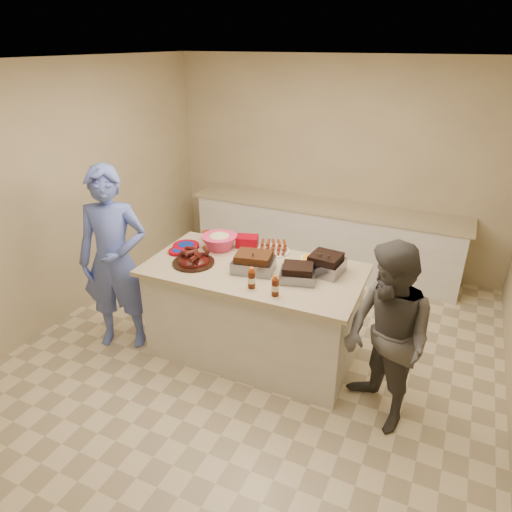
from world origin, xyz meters
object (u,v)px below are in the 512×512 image
at_px(roasting_pan, 325,272).
at_px(coleslaw_bowl, 220,249).
at_px(guest_blue, 126,340).
at_px(rib_platter, 194,264).
at_px(mustard_bottle, 243,262).
at_px(guest_gray, 376,415).
at_px(island, 254,351).
at_px(plastic_cup, 207,240).
at_px(bbq_bottle_a, 252,288).
at_px(bbq_bottle_b, 275,295).

relative_size(roasting_pan, coleslaw_bowl, 0.85).
relative_size(coleslaw_bowl, guest_blue, 0.19).
bearing_deg(rib_platter, guest_blue, -162.29).
distance_m(mustard_bottle, guest_blue, 1.56).
bearing_deg(mustard_bottle, guest_gray, -16.52).
relative_size(island, plastic_cup, 19.02).
height_order(mustard_bottle, plastic_cup, mustard_bottle).
relative_size(bbq_bottle_a, plastic_cup, 1.80).
height_order(bbq_bottle_b, mustard_bottle, bbq_bottle_b).
height_order(roasting_pan, bbq_bottle_a, bbq_bottle_a).
xyz_separation_m(bbq_bottle_b, guest_gray, (0.92, 0.02, -0.94)).
bearing_deg(mustard_bottle, bbq_bottle_a, -55.43).
bearing_deg(plastic_cup, coleslaw_bowl, -31.27).
xyz_separation_m(coleslaw_bowl, plastic_cup, (-0.22, 0.14, 0.00)).
relative_size(coleslaw_bowl, mustard_bottle, 3.02).
relative_size(rib_platter, guest_blue, 0.21).
bearing_deg(plastic_cup, roasting_pan, -7.79).
bearing_deg(coleslaw_bowl, rib_platter, -98.45).
xyz_separation_m(island, guest_blue, (-1.29, -0.39, 0.00)).
height_order(roasting_pan, guest_gray, roasting_pan).
height_order(coleslaw_bowl, guest_gray, coleslaw_bowl).
height_order(bbq_bottle_b, plastic_cup, bbq_bottle_b).
xyz_separation_m(bbq_bottle_b, guest_blue, (-1.67, -0.02, -0.94)).
relative_size(island, bbq_bottle_a, 10.55).
bearing_deg(bbq_bottle_b, guest_blue, -179.38).
height_order(rib_platter, guest_blue, rib_platter).
xyz_separation_m(coleslaw_bowl, bbq_bottle_b, (0.86, -0.62, 0.00)).
bearing_deg(coleslaw_bowl, island, -26.22).
bearing_deg(coleslaw_bowl, guest_gray, -18.51).
xyz_separation_m(coleslaw_bowl, guest_gray, (1.78, -0.60, -0.94)).
distance_m(rib_platter, bbq_bottle_a, 0.72).
height_order(bbq_bottle_a, mustard_bottle, bbq_bottle_a).
xyz_separation_m(rib_platter, guest_gray, (1.84, -0.20, -0.94)).
distance_m(island, guest_blue, 1.35).
relative_size(island, roasting_pan, 6.60).
xyz_separation_m(rib_platter, guest_blue, (-0.74, -0.24, -0.94)).
height_order(island, mustard_bottle, mustard_bottle).
height_order(mustard_bottle, guest_gray, mustard_bottle).
relative_size(mustard_bottle, guest_gray, 0.08).
bearing_deg(coleslaw_bowl, mustard_bottle, -26.20).
height_order(coleslaw_bowl, guest_blue, coleslaw_bowl).
distance_m(bbq_bottle_b, guest_gray, 1.32).
distance_m(bbq_bottle_a, guest_gray, 1.49).
bearing_deg(rib_platter, roasting_pan, 16.71).
bearing_deg(mustard_bottle, roasting_pan, 9.34).
xyz_separation_m(coleslaw_bowl, bbq_bottle_a, (0.63, -0.58, 0.00)).
distance_m(coleslaw_bowl, mustard_bottle, 0.39).
distance_m(roasting_pan, guest_blue, 2.21).
bearing_deg(bbq_bottle_a, rib_platter, 165.04).
distance_m(coleslaw_bowl, bbq_bottle_b, 1.06).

